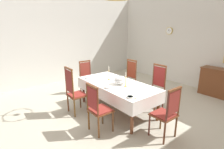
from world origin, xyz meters
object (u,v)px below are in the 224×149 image
chair_north_b (156,87)px  bowl_near_left (121,77)px  chair_south_b (98,108)px  candlestick_east (126,81)px  dining_table (117,86)px  chair_head_east (167,112)px  mounted_clock (169,31)px  bowl_near_right (130,97)px  bowl_far_right (88,78)px  spoon_primary (120,77)px  spoon_secondary (134,99)px  chair_south_a (74,91)px  soup_tureen (120,80)px  bowl_far_left (109,87)px  chair_north_a (129,78)px  chair_head_west (87,77)px  candlestick_west (109,74)px

chair_north_b → bowl_near_left: 0.98m
chair_south_b → candlestick_east: size_ratio=2.99×
dining_table → chair_head_east: (1.51, 0.00, -0.12)m
chair_south_b → mounted_clock: size_ratio=3.75×
chair_head_east → bowl_near_right: 0.76m
bowl_far_right → spoon_primary: (0.42, 0.82, -0.02)m
bowl_near_left → spoon_primary: size_ratio=0.83×
bowl_near_left → spoon_secondary: bowl_near_left is taller
chair_south_b → spoon_primary: (-0.92, 1.37, 0.21)m
chair_south_a → spoon_secondary: size_ratio=6.86×
dining_table → chair_south_b: chair_south_b is taller
soup_tureen → mounted_clock: bearing=106.3°
bowl_near_right → bowl_near_left: bearing=145.7°
spoon_secondary → candlestick_east: bearing=145.4°
soup_tureen → bowl_far_left: 0.41m
spoon_secondary → mounted_clock: 4.44m
chair_north_a → chair_south_b: (1.06, -1.86, -0.04)m
chair_south_a → chair_head_east: 2.26m
chair_south_a → chair_head_east: size_ratio=1.13×
dining_table → candlestick_east: (0.33, 0.00, 0.22)m
dining_table → candlestick_east: bearing=0.0°
candlestick_east → spoon_secondary: (0.67, -0.38, -0.14)m
chair_head_west → soup_tureen: bearing=90.0°
spoon_primary → chair_north_a: bearing=110.5°
chair_north_a → chair_head_east: 2.25m
chair_north_a → spoon_primary: size_ratio=6.61×
mounted_clock → bowl_far_left: bearing=-74.5°
candlestick_east → bowl_far_right: 1.21m
chair_north_a → bowl_far_left: 1.52m
dining_table → mounted_clock: (-0.88, 3.44, 1.34)m
mounted_clock → bowl_near_right: bearing=-65.0°
dining_table → mounted_clock: bearing=104.4°
mounted_clock → dining_table: bearing=-75.6°
soup_tureen → bowl_far_right: bearing=-158.0°
bowl_far_right → mounted_clock: (-0.07, 3.82, 1.24)m
chair_south_a → spoon_secondary: (1.55, 0.56, 0.16)m
bowl_far_right → spoon_primary: size_ratio=0.95×
bowl_near_right → spoon_secondary: bowl_near_right is taller
chair_head_west → spoon_secondary: 2.56m
chair_head_east → chair_north_a: bearing=65.5°
chair_head_east → soup_tureen: (-1.39, -0.00, 0.31)m
chair_south_a → bowl_near_right: size_ratio=8.66×
candlestick_west → bowl_near_right: bearing=-17.9°
candlestick_east → bowl_far_left: candlestick_east is taller
bowl_near_right → spoon_primary: bearing=147.0°
chair_north_b → candlestick_east: 1.00m
chair_south_a → chair_north_a: bearing=90.0°
chair_north_b → bowl_far_left: (-0.34, -1.33, 0.19)m
chair_head_west → bowl_near_right: bearing=80.6°
chair_north_b → spoon_primary: chair_north_b is taller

